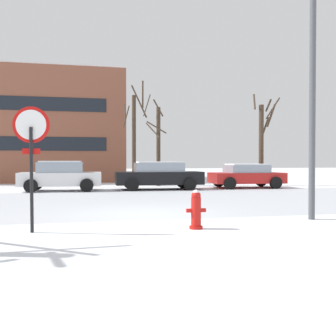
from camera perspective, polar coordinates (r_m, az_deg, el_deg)
The scene contains 12 objects.
ground_plane at distance 11.23m, azimuth -3.57°, elevation -6.65°, with size 120.00×120.00×0.00m, color white.
road_surface at distance 14.90m, azimuth -5.76°, elevation -4.73°, with size 80.00×9.44×0.00m.
stop_sign at distance 8.82m, azimuth -18.84°, elevation 3.19°, with size 0.76×0.18×2.63m.
fire_hydrant at distance 8.95m, azimuth 4.00°, elevation -5.84°, with size 0.44×0.30×0.87m.
street_lamp at distance 11.30m, azimuth 21.21°, elevation 12.05°, with size 1.85×0.36×6.04m.
parked_car_white at distance 20.48m, azimuth -14.99°, elevation -1.06°, with size 3.99×2.12×1.48m.
parked_car_black at distance 20.78m, azimuth -1.33°, elevation -1.02°, with size 4.51×2.16×1.44m.
parked_car_red at distance 22.37m, azimuth 11.05°, elevation -1.03°, with size 3.98×2.27×1.32m.
tree_far_left at distance 24.20m, azimuth -4.82°, elevation 4.61°, with size 1.45×1.45×6.19m.
tree_far_right at distance 23.67m, azimuth -1.44°, elevation 3.49°, with size 1.31×1.74×5.53m.
tree_far_mid at distance 24.87m, azimuth 13.21°, elevation 3.94°, with size 1.44×1.58×5.57m.
building_far_left at distance 32.67m, azimuth -18.76°, elevation 5.28°, with size 13.36×10.49×7.85m.
Camera 1 is at (-1.69, -11.00, 1.52)m, focal length 42.96 mm.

